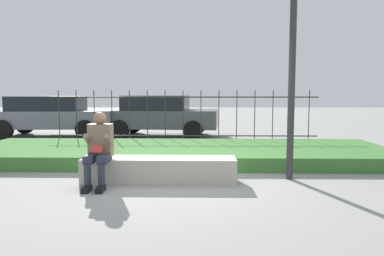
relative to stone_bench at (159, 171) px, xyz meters
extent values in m
plane|color=gray|center=(0.23, 0.00, -0.19)|extent=(60.00, 60.00, 0.00)
cube|color=#B7B2A3|center=(0.00, 0.00, 0.02)|extent=(2.62, 0.57, 0.42)
cube|color=gray|center=(0.00, 0.00, -0.15)|extent=(2.52, 0.53, 0.08)
cube|color=black|center=(-1.06, -0.69, -0.14)|extent=(0.11, 0.26, 0.09)
cylinder|color=#282D3D|center=(-1.06, -0.63, 0.07)|extent=(0.11, 0.11, 0.33)
cube|color=#282D3D|center=(-1.06, -0.42, 0.30)|extent=(0.15, 0.42, 0.13)
cube|color=black|center=(-0.84, -0.69, -0.14)|extent=(0.11, 0.26, 0.09)
cylinder|color=#282D3D|center=(-0.84, -0.63, 0.07)|extent=(0.11, 0.11, 0.33)
cube|color=#282D3D|center=(-0.84, -0.42, 0.30)|extent=(0.15, 0.42, 0.13)
cube|color=#7A6651|center=(-0.95, -0.21, 0.57)|extent=(0.38, 0.24, 0.54)
sphere|color=#8C664C|center=(-0.95, -0.23, 0.93)|extent=(0.21, 0.21, 0.21)
cylinder|color=#7A6651|center=(-1.12, -0.37, 0.59)|extent=(0.08, 0.29, 0.24)
cylinder|color=#7A6651|center=(-0.78, -0.37, 0.59)|extent=(0.08, 0.29, 0.24)
cube|color=#B2332D|center=(-0.95, -0.47, 0.46)|extent=(0.18, 0.09, 0.13)
cube|color=#3D7533|center=(0.23, 2.19, -0.04)|extent=(9.47, 2.97, 0.29)
cylinder|color=#332D28|center=(0.23, 4.06, 0.13)|extent=(7.47, 0.03, 0.03)
cylinder|color=#332D28|center=(0.23, 4.06, 1.21)|extent=(7.47, 0.03, 0.03)
cylinder|color=#332D28|center=(-3.26, 4.06, 0.61)|extent=(0.02, 0.02, 1.59)
cylinder|color=#332D28|center=(-2.76, 4.06, 0.61)|extent=(0.02, 0.02, 1.59)
cylinder|color=#332D28|center=(-2.26, 4.06, 0.61)|extent=(0.02, 0.02, 1.59)
cylinder|color=#332D28|center=(-1.77, 4.06, 0.61)|extent=(0.02, 0.02, 1.59)
cylinder|color=#332D28|center=(-1.27, 4.06, 0.61)|extent=(0.02, 0.02, 1.59)
cylinder|color=#332D28|center=(-0.77, 4.06, 0.61)|extent=(0.02, 0.02, 1.59)
cylinder|color=#332D28|center=(-0.27, 4.06, 0.61)|extent=(0.02, 0.02, 1.59)
cylinder|color=#332D28|center=(0.23, 4.06, 0.61)|extent=(0.02, 0.02, 1.59)
cylinder|color=#332D28|center=(0.72, 4.06, 0.61)|extent=(0.02, 0.02, 1.59)
cylinder|color=#332D28|center=(1.22, 4.06, 0.61)|extent=(0.02, 0.02, 1.59)
cylinder|color=#332D28|center=(1.72, 4.06, 0.61)|extent=(0.02, 0.02, 1.59)
cylinder|color=#332D28|center=(2.22, 4.06, 0.61)|extent=(0.02, 0.02, 1.59)
cylinder|color=#332D28|center=(2.72, 4.06, 0.61)|extent=(0.02, 0.02, 1.59)
cylinder|color=#332D28|center=(3.21, 4.06, 0.61)|extent=(0.02, 0.02, 1.59)
cylinder|color=#332D28|center=(3.71, 4.06, 0.61)|extent=(0.02, 0.02, 1.59)
cube|color=slate|center=(-4.40, 6.47, 0.43)|extent=(4.35, 1.95, 0.59)
cube|color=black|center=(-4.57, 6.46, 0.96)|extent=(2.42, 1.65, 0.49)
cylinder|color=black|center=(-3.03, 5.68, 0.13)|extent=(0.64, 0.23, 0.64)
cylinder|color=black|center=(-3.11, 7.39, 0.13)|extent=(0.64, 0.23, 0.64)
cylinder|color=black|center=(-5.68, 5.55, 0.13)|extent=(0.64, 0.23, 0.64)
cylinder|color=black|center=(-5.76, 7.26, 0.13)|extent=(0.64, 0.23, 0.64)
cube|color=#4C5156|center=(-0.67, 6.62, 0.43)|extent=(4.06, 2.12, 0.61)
cube|color=black|center=(-0.83, 6.63, 0.98)|extent=(2.28, 1.76, 0.50)
cylinder|color=black|center=(0.47, 5.64, 0.13)|extent=(0.64, 0.25, 0.62)
cylinder|color=black|center=(0.61, 7.40, 0.13)|extent=(0.64, 0.25, 0.62)
cylinder|color=black|center=(-1.95, 5.84, 0.13)|extent=(0.64, 0.25, 0.62)
cylinder|color=black|center=(-1.81, 7.60, 0.13)|extent=(0.64, 0.25, 0.62)
cylinder|color=#2D2D30|center=(2.29, 0.25, 1.51)|extent=(0.12, 0.12, 3.39)
camera|label=1|loc=(0.70, -6.33, 1.37)|focal=35.00mm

